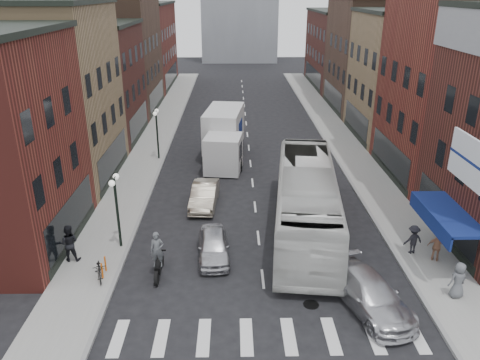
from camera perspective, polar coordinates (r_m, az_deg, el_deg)
name	(u,v)px	position (r m, az deg, el deg)	size (l,w,h in m)	color
ground	(264,291)	(22.06, 2.96, -13.41)	(160.00, 160.00, 0.00)	black
sidewalk_left	(153,144)	(42.47, -10.54, 4.35)	(3.00, 74.00, 0.15)	gray
sidewalk_right	(343,143)	(43.03, 12.45, 4.44)	(3.00, 74.00, 0.15)	gray
curb_left	(170,145)	(42.27, -8.53, 4.29)	(0.20, 74.00, 0.16)	gray
curb_right	(326,144)	(42.73, 10.48, 4.36)	(0.20, 74.00, 0.16)	gray
crosswalk_stripes	(269,336)	(19.71, 3.55, -18.50)	(12.00, 2.20, 0.01)	silver
bldg_left_mid_a	(33,95)	(35.30, -23.91, 9.43)	(10.30, 10.20, 12.30)	#967A53
bldg_left_mid_b	(79,83)	(44.70, -18.99, 11.14)	(10.30, 10.20, 10.30)	#4C201B
bldg_left_far_a	(108,50)	(54.95, -15.80, 14.96)	(10.30, 12.20, 13.30)	#493224
bldg_left_far_b	(134,46)	(68.62, -12.84, 15.69)	(10.30, 16.20, 11.30)	maroon
bldg_right_mid_a	(472,79)	(36.30, 26.45, 10.95)	(10.30, 10.20, 14.30)	maroon
bldg_right_mid_b	(416,76)	(45.54, 20.63, 11.77)	(10.30, 10.20, 11.30)	#967A53
bldg_right_far_a	(380,54)	(55.77, 16.71, 14.44)	(10.30, 12.20, 12.30)	#493224
bldg_right_far_b	(350,49)	(69.29, 13.24, 15.30)	(10.30, 16.20, 10.30)	#4C201B
awning_blue	(444,214)	(25.03, 23.59, -3.86)	(1.80, 5.00, 0.78)	navy
billboard_sign	(469,161)	(21.97, 26.18, 2.09)	(1.52, 3.00, 3.70)	black
streetlamp_near	(116,199)	(24.77, -14.88, -2.21)	(0.32, 1.22, 4.11)	black
streetlamp_far	(157,125)	(37.71, -10.12, 6.61)	(0.32, 1.22, 4.11)	black
bike_rack	(104,267)	(23.61, -16.27, -10.16)	(0.08, 0.68, 0.80)	#D8590C
box_truck	(224,137)	(37.64, -1.98, 5.32)	(3.45, 9.15, 3.86)	silver
motorcycle_rider	(158,256)	(22.82, -9.99, -9.11)	(0.66, 2.32, 2.37)	black
transit_bus	(306,200)	(26.46, 8.08, -2.48)	(3.17, 13.53, 3.77)	silver
sedan_left_near	(213,246)	(24.19, -3.27, -8.02)	(1.58, 3.93, 1.34)	silver
sedan_left_far	(204,195)	(29.79, -4.36, -1.85)	(1.53, 4.38, 1.44)	beige
curb_car	(370,294)	(21.37, 15.58, -13.24)	(2.06, 5.06, 1.47)	silver
parked_bicycle	(100,270)	(23.39, -16.74, -10.43)	(0.59, 1.69, 0.89)	black
ped_left_solo	(69,243)	(25.00, -20.12, -7.23)	(0.94, 0.54, 1.94)	black
ped_right_a	(413,239)	(25.79, 20.35, -6.80)	(1.01, 0.50, 1.56)	black
ped_right_b	(437,247)	(25.55, 22.89, -7.52)	(0.90, 0.45, 1.54)	#9C6A4F
ped_right_c	(458,280)	(23.09, 25.07, -10.99)	(0.83, 0.54, 1.70)	#575A5F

